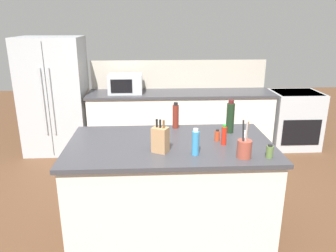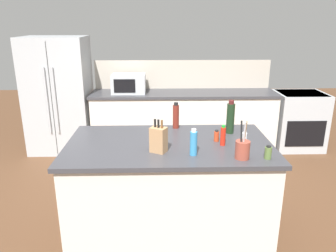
{
  "view_description": "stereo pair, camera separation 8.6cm",
  "coord_description": "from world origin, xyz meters",
  "px_view_note": "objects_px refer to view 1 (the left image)",
  "views": [
    {
      "loc": [
        -0.17,
        -2.83,
        2.03
      ],
      "look_at": [
        0.0,
        0.35,
        0.99
      ],
      "focal_mm": 35.0,
      "sensor_mm": 36.0,
      "label": 1
    },
    {
      "loc": [
        -0.09,
        -2.83,
        2.03
      ],
      "look_at": [
        0.0,
        0.35,
        0.99
      ],
      "focal_mm": 35.0,
      "sensor_mm": 36.0,
      "label": 2
    }
  ],
  "objects_px": {
    "range_oven": "(294,119)",
    "utensil_crock": "(244,148)",
    "spice_jar_paprika": "(217,136)",
    "microwave": "(125,84)",
    "spice_jar_oregano": "(270,152)",
    "hot_sauce_bottle": "(224,135)",
    "salt_shaker": "(245,137)",
    "dish_soap_bottle": "(195,143)",
    "vinegar_bottle": "(176,116)",
    "knife_block": "(160,139)",
    "wine_bottle": "(230,117)",
    "refrigerator": "(55,96)"
  },
  "relations": [
    {
      "from": "hot_sauce_bottle",
      "to": "vinegar_bottle",
      "type": "height_order",
      "value": "vinegar_bottle"
    },
    {
      "from": "vinegar_bottle",
      "to": "range_oven",
      "type": "bearing_deg",
      "value": 40.17
    },
    {
      "from": "spice_jar_paprika",
      "to": "spice_jar_oregano",
      "type": "bearing_deg",
      "value": -49.62
    },
    {
      "from": "range_oven",
      "to": "spice_jar_oregano",
      "type": "height_order",
      "value": "spice_jar_oregano"
    },
    {
      "from": "refrigerator",
      "to": "knife_block",
      "type": "height_order",
      "value": "refrigerator"
    },
    {
      "from": "hot_sauce_bottle",
      "to": "salt_shaker",
      "type": "relative_size",
      "value": 1.53
    },
    {
      "from": "hot_sauce_bottle",
      "to": "spice_jar_oregano",
      "type": "xyz_separation_m",
      "value": [
        0.31,
        -0.31,
        -0.04
      ]
    },
    {
      "from": "range_oven",
      "to": "wine_bottle",
      "type": "xyz_separation_m",
      "value": [
        -1.55,
        -1.93,
        0.63
      ]
    },
    {
      "from": "range_oven",
      "to": "utensil_crock",
      "type": "distance_m",
      "value": 3.06
    },
    {
      "from": "utensil_crock",
      "to": "wine_bottle",
      "type": "height_order",
      "value": "wine_bottle"
    },
    {
      "from": "knife_block",
      "to": "hot_sauce_bottle",
      "type": "height_order",
      "value": "knife_block"
    },
    {
      "from": "dish_soap_bottle",
      "to": "vinegar_bottle",
      "type": "distance_m",
      "value": 0.73
    },
    {
      "from": "knife_block",
      "to": "hot_sauce_bottle",
      "type": "distance_m",
      "value": 0.6
    },
    {
      "from": "microwave",
      "to": "spice_jar_oregano",
      "type": "distance_m",
      "value": 2.92
    },
    {
      "from": "range_oven",
      "to": "dish_soap_bottle",
      "type": "xyz_separation_m",
      "value": [
        -1.97,
        -2.49,
        0.58
      ]
    },
    {
      "from": "knife_block",
      "to": "utensil_crock",
      "type": "relative_size",
      "value": 0.91
    },
    {
      "from": "knife_block",
      "to": "wine_bottle",
      "type": "height_order",
      "value": "wine_bottle"
    },
    {
      "from": "spice_jar_paprika",
      "to": "utensil_crock",
      "type": "bearing_deg",
      "value": -70.36
    },
    {
      "from": "wine_bottle",
      "to": "hot_sauce_bottle",
      "type": "relative_size",
      "value": 1.78
    },
    {
      "from": "microwave",
      "to": "spice_jar_oregano",
      "type": "xyz_separation_m",
      "value": [
        1.36,
        -2.58,
        -0.09
      ]
    },
    {
      "from": "refrigerator",
      "to": "utensil_crock",
      "type": "relative_size",
      "value": 5.58
    },
    {
      "from": "refrigerator",
      "to": "microwave",
      "type": "bearing_deg",
      "value": -2.66
    },
    {
      "from": "refrigerator",
      "to": "vinegar_bottle",
      "type": "height_order",
      "value": "refrigerator"
    },
    {
      "from": "utensil_crock",
      "to": "wine_bottle",
      "type": "bearing_deg",
      "value": 87.42
    },
    {
      "from": "refrigerator",
      "to": "wine_bottle",
      "type": "distance_m",
      "value": 3.03
    },
    {
      "from": "knife_block",
      "to": "utensil_crock",
      "type": "distance_m",
      "value": 0.7
    },
    {
      "from": "dish_soap_bottle",
      "to": "spice_jar_paprika",
      "type": "distance_m",
      "value": 0.41
    },
    {
      "from": "hot_sauce_bottle",
      "to": "salt_shaker",
      "type": "xyz_separation_m",
      "value": [
        0.2,
        0.02,
        -0.03
      ]
    },
    {
      "from": "wine_bottle",
      "to": "salt_shaker",
      "type": "relative_size",
      "value": 2.72
    },
    {
      "from": "spice_jar_paprika",
      "to": "microwave",
      "type": "bearing_deg",
      "value": 114.92
    },
    {
      "from": "microwave",
      "to": "hot_sauce_bottle",
      "type": "relative_size",
      "value": 2.72
    },
    {
      "from": "microwave",
      "to": "spice_jar_oregano",
      "type": "bearing_deg",
      "value": -62.21
    },
    {
      "from": "wine_bottle",
      "to": "spice_jar_paprika",
      "type": "relative_size",
      "value": 3.06
    },
    {
      "from": "wine_bottle",
      "to": "salt_shaker",
      "type": "distance_m",
      "value": 0.34
    },
    {
      "from": "hot_sauce_bottle",
      "to": "refrigerator",
      "type": "bearing_deg",
      "value": 132.87
    },
    {
      "from": "vinegar_bottle",
      "to": "spice_jar_paprika",
      "type": "xyz_separation_m",
      "value": [
        0.36,
        -0.4,
        -0.08
      ]
    },
    {
      "from": "knife_block",
      "to": "wine_bottle",
      "type": "xyz_separation_m",
      "value": [
        0.71,
        0.47,
        0.04
      ]
    },
    {
      "from": "refrigerator",
      "to": "dish_soap_bottle",
      "type": "relative_size",
      "value": 7.72
    },
    {
      "from": "vinegar_bottle",
      "to": "spice_jar_oregano",
      "type": "bearing_deg",
      "value": -48.83
    },
    {
      "from": "refrigerator",
      "to": "salt_shaker",
      "type": "xyz_separation_m",
      "value": [
        2.35,
        -2.3,
        0.1
      ]
    },
    {
      "from": "wine_bottle",
      "to": "hot_sauce_bottle",
      "type": "distance_m",
      "value": 0.36
    },
    {
      "from": "range_oven",
      "to": "vinegar_bottle",
      "type": "height_order",
      "value": "vinegar_bottle"
    },
    {
      "from": "knife_block",
      "to": "vinegar_bottle",
      "type": "distance_m",
      "value": 0.67
    },
    {
      "from": "knife_block",
      "to": "dish_soap_bottle",
      "type": "relative_size",
      "value": 1.25
    },
    {
      "from": "dish_soap_bottle",
      "to": "salt_shaker",
      "type": "distance_m",
      "value": 0.55
    },
    {
      "from": "refrigerator",
      "to": "hot_sauce_bottle",
      "type": "relative_size",
      "value": 9.46
    },
    {
      "from": "range_oven",
      "to": "knife_block",
      "type": "distance_m",
      "value": 3.36
    },
    {
      "from": "utensil_crock",
      "to": "spice_jar_oregano",
      "type": "bearing_deg",
      "value": -3.51
    },
    {
      "from": "microwave",
      "to": "spice_jar_paprika",
      "type": "xyz_separation_m",
      "value": [
        1.01,
        -2.16,
        -0.09
      ]
    },
    {
      "from": "wine_bottle",
      "to": "utensil_crock",
      "type": "bearing_deg",
      "value": -92.58
    }
  ]
}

